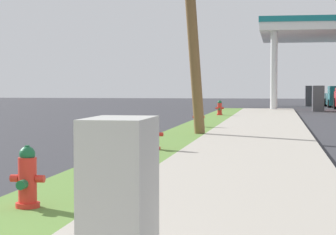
{
  "coord_description": "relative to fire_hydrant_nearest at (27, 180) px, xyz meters",
  "views": [
    {
      "loc": [
        3.56,
        -2.77,
        1.57
      ],
      "look_at": [
        0.59,
        14.98,
        0.7
      ],
      "focal_mm": 69.7,
      "sensor_mm": 36.0,
      "label": 1
    }
  ],
  "objects": [
    {
      "name": "fire_hydrant_second",
      "position": [
        0.16,
        7.26,
        0.0
      ],
      "size": [
        0.42,
        0.38,
        0.74
      ],
      "color": "red",
      "rests_on": "grass_verge"
    },
    {
      "name": "fire_hydrant_fourth",
      "position": [
        0.1,
        25.21,
        0.0
      ],
      "size": [
        0.42,
        0.37,
        0.74
      ],
      "color": "red",
      "rests_on": "grass_verge"
    },
    {
      "name": "utility_cabinet",
      "position": [
        1.79,
        -2.69,
        0.24
      ],
      "size": [
        0.52,
        0.82,
        1.22
      ],
      "color": "slate",
      "rests_on": "sidewalk_slab"
    },
    {
      "name": "fire_hydrant_nearest",
      "position": [
        0.0,
        0.0,
        0.0
      ],
      "size": [
        0.42,
        0.37,
        0.74
      ],
      "color": "red",
      "rests_on": "grass_verge"
    },
    {
      "name": "fire_hydrant_third",
      "position": [
        0.18,
        15.73,
        0.0
      ],
      "size": [
        0.42,
        0.37,
        0.74
      ],
      "color": "red",
      "rests_on": "grass_verge"
    }
  ]
}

